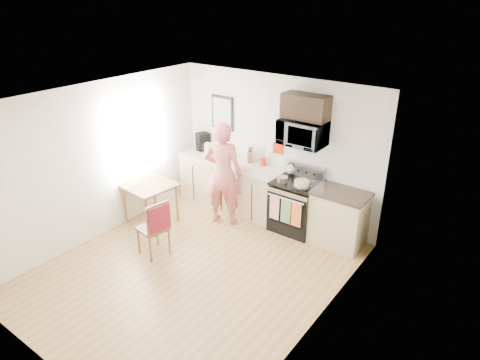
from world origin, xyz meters
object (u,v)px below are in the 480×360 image
Objects in this scene: range at (295,207)px; cake at (302,184)px; dining_table at (149,189)px; chair at (157,223)px; microwave at (303,133)px; person at (223,174)px.

range is 3.79× the size of cake.
range is 2.59m from dining_table.
dining_table is 1.18m from chair.
cake is (0.17, -0.13, 0.54)m from range.
chair is 3.17× the size of cake.
microwave reaches higher than range.
chair reaches higher than dining_table.
microwave is at bearing 32.66° from dining_table.
range is 0.58m from cake.
cake is at bearing 26.37° from dining_table.
cake is (1.45, 1.90, 0.35)m from chair.
dining_table is 2.68m from cake.
dining_table is 0.82× the size of chair.
microwave is (-0.00, 0.10, 1.32)m from range.
person reaches higher than cake.
range is at bearing -176.23° from person.
chair is (0.93, -0.72, -0.04)m from dining_table.
chair is at bearing -127.41° from cake.
range is at bearing -89.94° from microwave.
range reaches higher than dining_table.
range is at bearing 30.70° from dining_table.
person reaches higher than chair.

